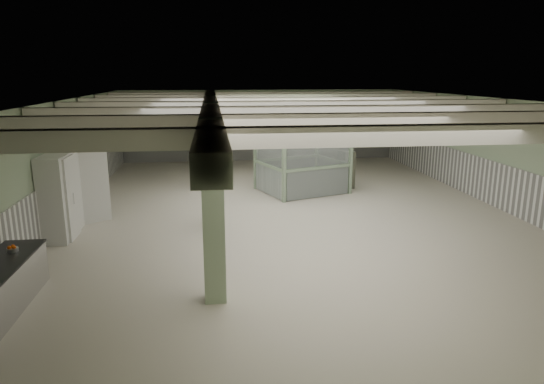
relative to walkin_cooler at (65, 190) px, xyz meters
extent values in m
plane|color=beige|center=(6.62, 1.10, -1.20)|extent=(20.00, 20.00, 0.00)
cube|color=white|center=(6.62, 1.10, 2.40)|extent=(14.00, 20.00, 0.02)
cube|color=#97A987|center=(6.62, 11.10, 0.60)|extent=(14.00, 0.02, 3.60)
cube|color=#97A987|center=(6.62, -8.90, 0.60)|extent=(14.00, 0.02, 3.60)
cube|color=#97A987|center=(-0.38, 1.10, 0.60)|extent=(0.02, 20.00, 3.60)
cube|color=#97A987|center=(13.62, 1.10, 0.60)|extent=(0.02, 20.00, 3.60)
cube|color=silver|center=(-0.35, 1.10, -0.45)|extent=(0.05, 19.90, 1.50)
cube|color=silver|center=(13.60, 1.10, -0.45)|extent=(0.05, 19.90, 1.50)
cube|color=silver|center=(6.62, 11.07, -0.45)|extent=(13.90, 0.05, 1.50)
cube|color=white|center=(4.12, 1.10, 2.18)|extent=(0.45, 19.90, 0.40)
cube|color=white|center=(6.62, -6.40, 2.22)|extent=(13.90, 0.35, 0.32)
cube|color=white|center=(6.62, -3.90, 2.22)|extent=(13.90, 0.35, 0.32)
cube|color=white|center=(6.62, -1.40, 2.22)|extent=(13.90, 0.35, 0.32)
cube|color=white|center=(6.62, 1.10, 2.22)|extent=(13.90, 0.35, 0.32)
cube|color=white|center=(6.62, 3.60, 2.22)|extent=(13.90, 0.35, 0.32)
cube|color=white|center=(6.62, 6.10, 2.22)|extent=(13.90, 0.35, 0.32)
cube|color=white|center=(6.62, 8.60, 2.22)|extent=(13.90, 0.35, 0.32)
cube|color=#AAC29C|center=(4.12, -4.90, 0.60)|extent=(0.42, 0.42, 3.60)
cube|color=#AAC29C|center=(4.12, 0.10, 0.60)|extent=(0.42, 0.42, 3.60)
cube|color=#AAC29C|center=(4.12, 5.10, 0.60)|extent=(0.42, 0.42, 3.60)
cube|color=#AAC29C|center=(4.12, 9.10, 0.60)|extent=(0.42, 0.42, 3.60)
cone|color=#2C392B|center=(7.12, -3.90, 1.85)|extent=(0.44, 0.44, 0.22)
cone|color=#2C392B|center=(7.12, 1.60, 1.85)|extent=(0.44, 0.44, 0.22)
cone|color=#2C392B|center=(7.12, 6.60, 1.85)|extent=(0.44, 0.44, 0.22)
cylinder|color=#B2B2B7|center=(0.10, -4.13, -0.26)|extent=(0.22, 0.22, 0.08)
cube|color=silver|center=(-0.03, 0.00, 0.00)|extent=(0.65, 2.61, 2.39)
cube|color=silver|center=(0.33, -0.60, 0.00)|extent=(0.06, 0.98, 2.29)
cube|color=silver|center=(0.45, 0.70, 0.00)|extent=(0.83, 0.62, 2.29)
cube|color=silver|center=(0.37, -0.60, 0.00)|extent=(0.02, 0.05, 0.30)
cube|color=silver|center=(0.37, 0.60, 0.00)|extent=(0.02, 0.05, 0.30)
cube|color=gray|center=(6.58, 2.40, -0.03)|extent=(0.15, 0.15, 2.33)
cube|color=gray|center=(5.79, 4.59, -0.03)|extent=(0.15, 0.15, 2.33)
cube|color=gray|center=(9.21, 3.35, -0.03)|extent=(0.15, 0.15, 2.33)
cube|color=gray|center=(8.42, 5.54, -0.03)|extent=(0.15, 0.15, 2.33)
cube|color=gray|center=(7.50, 3.97, 1.19)|extent=(3.74, 3.46, 0.12)
cube|color=silver|center=(7.89, 2.87, -0.65)|extent=(2.46, 0.94, 1.05)
cube|color=silver|center=(7.89, 2.87, 0.58)|extent=(2.46, 0.94, 1.22)
cube|color=silver|center=(7.10, 5.07, -0.65)|extent=(2.46, 0.94, 1.05)
cube|color=silver|center=(7.10, 5.07, 0.58)|extent=(2.46, 0.94, 1.22)
cube|color=silver|center=(6.18, 3.50, -0.65)|extent=(0.78, 2.03, 1.05)
cube|color=silver|center=(6.18, 3.50, 0.58)|extent=(0.78, 2.03, 1.22)
cube|color=silver|center=(8.81, 4.45, -0.65)|extent=(0.78, 2.03, 1.05)
cube|color=silver|center=(8.81, 4.45, 0.58)|extent=(0.78, 2.03, 1.22)
cube|color=#5C5E4F|center=(9.33, 4.34, -0.47)|extent=(0.60, 0.76, 1.46)
camera|label=1|loc=(4.14, -13.85, 3.17)|focal=32.00mm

